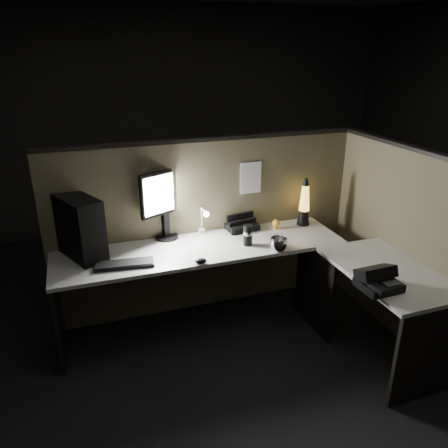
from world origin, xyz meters
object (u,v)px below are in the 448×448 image
object	(u,v)px
lava_lamp	(304,206)
pc_tower	(80,227)
keyboard	(124,264)
desk_phone	(377,280)
monitor	(164,198)

from	to	relation	value
lava_lamp	pc_tower	bearing A→B (deg)	-179.48
pc_tower	keyboard	size ratio (longest dim) A/B	1.09
keyboard	desk_phone	size ratio (longest dim) A/B	1.57
pc_tower	monitor	distance (m)	0.69
monitor	desk_phone	distance (m)	1.72
pc_tower	monitor	world-z (taller)	monitor
keyboard	desk_phone	distance (m)	1.76
monitor	lava_lamp	world-z (taller)	monitor
keyboard	lava_lamp	distance (m)	1.65
monitor	pc_tower	bearing A→B (deg)	166.43
pc_tower	lava_lamp	distance (m)	1.89
pc_tower	desk_phone	xyz separation A→B (m)	(1.80, -1.13, -0.18)
keyboard	desk_phone	bearing A→B (deg)	-23.21
monitor	keyboard	size ratio (longest dim) A/B	1.34
lava_lamp	keyboard	bearing A→B (deg)	-169.95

